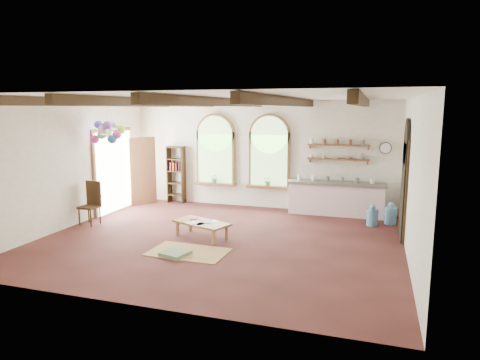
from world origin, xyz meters
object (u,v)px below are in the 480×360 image
at_px(kitchen_counter, 336,198).
at_px(coffee_table, 201,224).
at_px(balloon_cluster, 108,132).
at_px(side_chair, 90,212).

xyz_separation_m(kitchen_counter, coffee_table, (-2.76, -3.19, -0.14)).
bearing_deg(balloon_cluster, side_chair, -113.46).
relative_size(coffee_table, side_chair, 1.31).
distance_m(kitchen_counter, side_chair, 6.65).
xyz_separation_m(kitchen_counter, balloon_cluster, (-5.70, -2.40, 1.87)).
height_order(coffee_table, side_chair, side_chair).
height_order(kitchen_counter, coffee_table, kitchen_counter).
distance_m(coffee_table, side_chair, 3.20).
bearing_deg(coffee_table, kitchen_counter, 49.15).
xyz_separation_m(side_chair, balloon_cluster, (0.25, 0.57, 2.03)).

